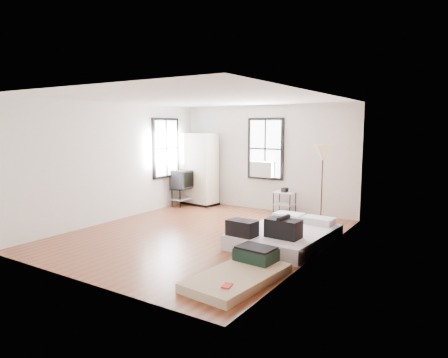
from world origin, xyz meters
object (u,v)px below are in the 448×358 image
Objects in this scene: mattress_main at (284,235)px; tv_stand at (183,180)px; side_table at (285,196)px; mattress_bare at (242,271)px; wardrobe at (200,169)px; floor_lamp at (323,157)px.

tv_stand is (-3.96, 1.91, 0.54)m from mattress_main.
side_table is at bearing 13.09° from tv_stand.
tv_stand is at bearing 142.43° from mattress_bare.
wardrobe is at bearing 60.90° from tv_stand.
floor_lamp is at bearing 95.50° from mattress_bare.
mattress_bare is at bearing -41.71° from wardrobe.
side_table is 1.89m from floor_lamp.
floor_lamp reaches higher than mattress_bare.
mattress_bare is at bearing -73.91° from side_table.
mattress_bare is (0.20, -1.96, -0.08)m from mattress_main.
wardrobe reaches higher than tv_stand.
floor_lamp is at bearing -34.33° from side_table.
wardrobe is at bearing 168.58° from floor_lamp.
mattress_main is 2.10m from floor_lamp.
mattress_main is at bearing 101.21° from mattress_bare.
side_table is (-1.06, 2.41, 0.28)m from mattress_main.
mattress_main is 4.44m from wardrobe.
mattress_bare is 3.81m from floor_lamp.
side_table reaches higher than mattress_bare.
side_table is at bearing 117.17° from mattress_main.
wardrobe is at bearing 151.06° from mattress_main.
floor_lamp is (-0.01, 3.51, 1.48)m from mattress_bare.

